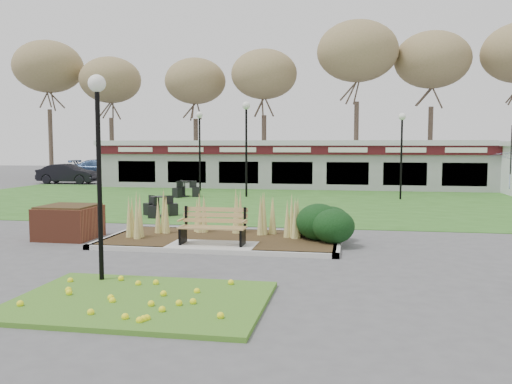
% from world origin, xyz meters
% --- Properties ---
extents(ground, '(100.00, 100.00, 0.00)m').
position_xyz_m(ground, '(0.00, 0.00, 0.00)').
color(ground, '#515154').
rests_on(ground, ground).
extents(lawn, '(34.00, 16.00, 0.02)m').
position_xyz_m(lawn, '(0.00, 12.00, 0.01)').
color(lawn, '#2F611E').
rests_on(lawn, ground).
extents(flower_bed, '(4.20, 3.00, 0.16)m').
position_xyz_m(flower_bed, '(0.00, -4.60, 0.07)').
color(flower_bed, '#407621').
rests_on(flower_bed, ground).
extents(planting_bed, '(6.75, 3.40, 1.27)m').
position_xyz_m(planting_bed, '(1.27, 1.35, 0.37)').
color(planting_bed, '#332414').
rests_on(planting_bed, ground).
extents(park_bench, '(1.70, 0.66, 0.93)m').
position_xyz_m(park_bench, '(0.00, 0.25, 0.59)').
color(park_bench, '#AC8C4D').
rests_on(park_bench, ground).
extents(brick_planter, '(1.50, 1.50, 0.95)m').
position_xyz_m(brick_planter, '(-4.40, 1.00, 0.48)').
color(brick_planter, brown).
rests_on(brick_planter, ground).
extents(food_pavilion, '(24.60, 3.40, 2.90)m').
position_xyz_m(food_pavilion, '(0.00, 19.96, 1.48)').
color(food_pavilion, gray).
rests_on(food_pavilion, ground).
extents(tree_backdrop, '(47.24, 5.24, 10.36)m').
position_xyz_m(tree_backdrop, '(0.00, 28.00, 8.36)').
color(tree_backdrop, '#47382B').
rests_on(tree_backdrop, ground).
extents(lamp_post_near_left, '(0.33, 0.33, 3.94)m').
position_xyz_m(lamp_post_near_left, '(-1.23, -3.50, 2.87)').
color(lamp_post_near_left, black).
rests_on(lamp_post_near_left, ground).
extents(lamp_post_mid_right, '(0.40, 0.40, 4.80)m').
position_xyz_m(lamp_post_mid_right, '(-1.80, 13.79, 3.50)').
color(lamp_post_mid_right, black).
rests_on(lamp_post_mid_right, ground).
extents(lamp_post_far_right, '(0.34, 0.34, 4.16)m').
position_xyz_m(lamp_post_far_right, '(5.78, 13.83, 3.03)').
color(lamp_post_far_right, black).
rests_on(lamp_post_far_right, ground).
extents(lamp_post_far_left, '(0.38, 0.38, 4.52)m').
position_xyz_m(lamp_post_far_left, '(-5.14, 17.00, 3.30)').
color(lamp_post_far_left, black).
rests_on(lamp_post_far_left, ground).
extents(bistro_set_b, '(1.38, 1.49, 0.80)m').
position_xyz_m(bistro_set_b, '(-4.88, 13.27, 0.29)').
color(bistro_set_b, black).
rests_on(bistro_set_b, ground).
extents(bistro_set_c, '(1.37, 1.20, 0.73)m').
position_xyz_m(bistro_set_c, '(-3.55, 5.91, 0.26)').
color(bistro_set_c, black).
rests_on(bistro_set_c, ground).
extents(patio_umbrella, '(2.06, 2.10, 2.41)m').
position_xyz_m(patio_umbrella, '(10.48, 13.00, 1.53)').
color(patio_umbrella, black).
rests_on(patio_umbrella, ground).
extents(car_silver, '(4.19, 2.31, 1.35)m').
position_xyz_m(car_silver, '(-13.64, 27.00, 0.68)').
color(car_silver, '#B0B1B5').
rests_on(car_silver, ground).
extents(car_black, '(4.10, 1.51, 1.34)m').
position_xyz_m(car_black, '(-15.58, 21.00, 0.67)').
color(car_black, black).
rests_on(car_black, ground).
extents(car_blue, '(5.25, 2.47, 1.48)m').
position_xyz_m(car_blue, '(-15.86, 27.00, 0.74)').
color(car_blue, navy).
rests_on(car_blue, ground).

